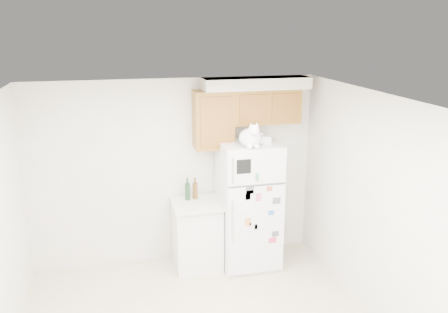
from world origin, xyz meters
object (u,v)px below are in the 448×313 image
object	(u,v)px
storage_box_front	(266,140)
bottle_amber	(195,188)
refrigerator	(249,204)
cat	(251,137)
bottle_green	(187,189)
storage_box_back	(256,136)
base_counter	(197,234)

from	to	relation	value
storage_box_front	bottle_amber	distance (m)	1.14
storage_box_front	bottle_amber	xyz separation A→B (m)	(-0.87, 0.29, -0.68)
refrigerator	cat	bearing A→B (deg)	-102.67
bottle_amber	bottle_green	bearing A→B (deg)	-171.74
bottle_amber	cat	bearing A→B (deg)	-34.96
refrigerator	bottle_green	bearing A→B (deg)	166.55
cat	storage_box_back	xyz separation A→B (m)	(0.18, 0.35, -0.08)
base_counter	refrigerator	bearing A→B (deg)	-6.10
base_counter	storage_box_front	bearing A→B (deg)	-10.10
base_counter	cat	bearing A→B (deg)	-25.90
base_counter	bottle_green	size ratio (longest dim) A/B	3.06
storage_box_back	bottle_green	bearing A→B (deg)	-172.94
storage_box_back	bottle_amber	distance (m)	1.06
refrigerator	storage_box_front	size ratio (longest dim) A/B	11.33
storage_box_front	bottle_green	distance (m)	1.22
cat	storage_box_front	size ratio (longest dim) A/B	3.18
bottle_green	cat	bearing A→B (deg)	-29.99
refrigerator	storage_box_back	xyz separation A→B (m)	(0.13, 0.12, 0.90)
bottle_green	storage_box_front	bearing A→B (deg)	-15.53
bottle_green	bottle_amber	world-z (taller)	bottle_green
refrigerator	base_counter	bearing A→B (deg)	173.90
refrigerator	bottle_green	xyz separation A→B (m)	(-0.79, 0.19, 0.22)
refrigerator	storage_box_front	xyz separation A→B (m)	(0.19, -0.08, 0.89)
base_counter	storage_box_back	xyz separation A→B (m)	(0.82, 0.04, 1.29)
base_counter	bottle_amber	world-z (taller)	bottle_amber
refrigerator	bottle_amber	distance (m)	0.74
cat	refrigerator	bearing A→B (deg)	77.33
refrigerator	storage_box_back	distance (m)	0.92
base_counter	bottle_amber	distance (m)	0.62
cat	bottle_green	xyz separation A→B (m)	(-0.73, 0.42, -0.76)
base_counter	storage_box_front	size ratio (longest dim) A/B	6.13
storage_box_front	bottle_green	size ratio (longest dim) A/B	0.50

